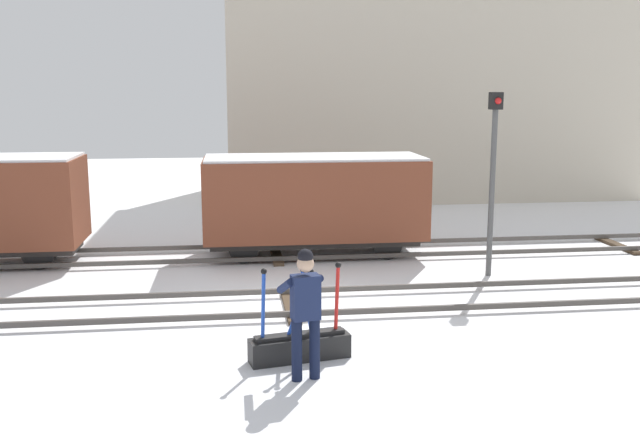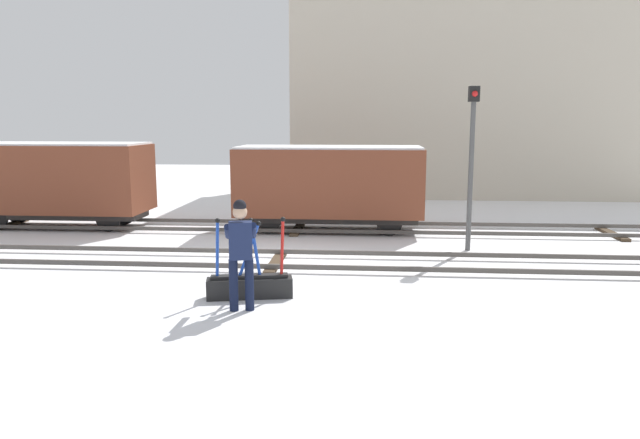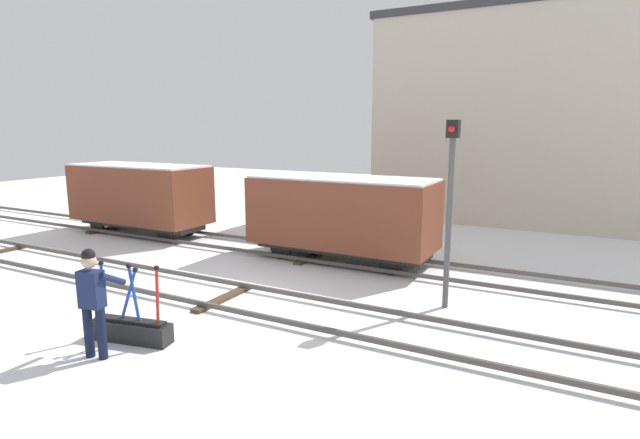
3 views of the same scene
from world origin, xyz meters
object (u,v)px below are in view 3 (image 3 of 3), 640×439
object	(u,v)px
signal_post	(450,196)
freight_car_mid_siding	(140,195)
switch_lever_frame	(131,328)
rail_worker	(93,296)
freight_car_far_end	(342,214)

from	to	relation	value
signal_post	freight_car_mid_siding	world-z (taller)	signal_post
switch_lever_frame	freight_car_mid_siding	world-z (taller)	freight_car_mid_siding
switch_lever_frame	signal_post	xyz separation A→B (m)	(4.55, 4.35, 2.16)
rail_worker	signal_post	size ratio (longest dim) A/B	0.47
rail_worker	signal_post	world-z (taller)	signal_post
switch_lever_frame	freight_car_mid_siding	bearing A→B (deg)	124.85
rail_worker	freight_car_mid_siding	bearing A→B (deg)	121.97
rail_worker	freight_car_far_end	world-z (taller)	freight_car_far_end
switch_lever_frame	signal_post	world-z (taller)	signal_post
signal_post	freight_car_far_end	world-z (taller)	signal_post
rail_worker	freight_car_mid_siding	xyz separation A→B (m)	(-7.01, 7.38, 0.36)
freight_car_far_end	freight_car_mid_siding	distance (m)	8.01
signal_post	freight_car_mid_siding	xyz separation A→B (m)	(-11.56, 2.32, -0.97)
switch_lever_frame	rail_worker	distance (m)	1.09
freight_car_far_end	freight_car_mid_siding	size ratio (longest dim) A/B	1.01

